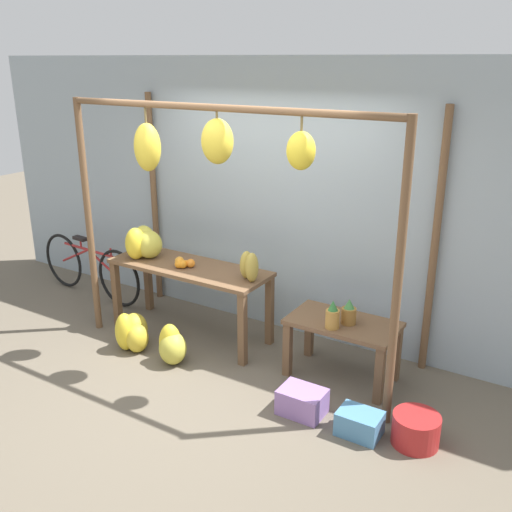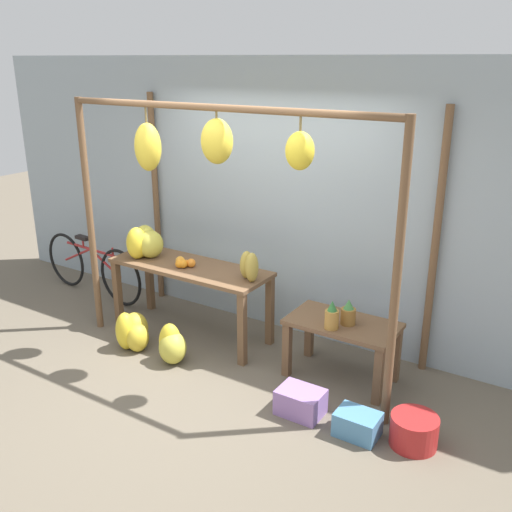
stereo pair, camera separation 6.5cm
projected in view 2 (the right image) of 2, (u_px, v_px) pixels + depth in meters
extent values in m
plane|color=#665B4C|center=(194.00, 387.00, 5.08)|extent=(20.00, 20.00, 0.00)
cube|color=#99A8B2|center=(281.00, 200.00, 5.82)|extent=(8.00, 0.08, 2.80)
cylinder|color=brown|center=(90.00, 219.00, 5.83)|extent=(0.07, 0.07, 2.42)
cylinder|color=brown|center=(396.00, 282.00, 4.19)|extent=(0.07, 0.07, 2.42)
cylinder|color=brown|center=(156.00, 200.00, 6.63)|extent=(0.07, 0.07, 2.42)
cylinder|color=brown|center=(435.00, 246.00, 4.99)|extent=(0.07, 0.07, 2.42)
cylinder|color=brown|center=(215.00, 108.00, 4.62)|extent=(3.24, 0.06, 0.06)
cylinder|color=brown|center=(146.00, 115.00, 5.04)|extent=(0.02, 0.02, 0.13)
ellipsoid|color=gold|center=(148.00, 147.00, 5.13)|extent=(0.25, 0.23, 0.43)
cylinder|color=brown|center=(216.00, 115.00, 4.64)|extent=(0.02, 0.02, 0.05)
ellipsoid|color=gold|center=(217.00, 141.00, 4.71)|extent=(0.28, 0.25, 0.38)
cylinder|color=brown|center=(301.00, 124.00, 4.25)|extent=(0.02, 0.02, 0.11)
ellipsoid|color=yellow|center=(300.00, 151.00, 4.32)|extent=(0.23, 0.21, 0.30)
cube|color=brown|center=(190.00, 267.00, 5.82)|extent=(1.72, 0.60, 0.04)
cube|color=brown|center=(118.00, 293.00, 6.15)|extent=(0.07, 0.07, 0.73)
cube|color=brown|center=(242.00, 330.00, 5.34)|extent=(0.07, 0.07, 0.73)
cube|color=brown|center=(150.00, 279.00, 6.55)|extent=(0.07, 0.07, 0.73)
cube|color=brown|center=(270.00, 311.00, 5.74)|extent=(0.07, 0.07, 0.73)
cube|color=brown|center=(343.00, 324.00, 5.05)|extent=(0.97, 0.54, 0.04)
cube|color=brown|center=(287.00, 349.00, 5.19)|extent=(0.07, 0.07, 0.52)
cube|color=brown|center=(378.00, 377.00, 4.75)|extent=(0.07, 0.07, 0.52)
cube|color=brown|center=(309.00, 331.00, 5.54)|extent=(0.07, 0.07, 0.52)
cube|color=brown|center=(396.00, 355.00, 5.10)|extent=(0.07, 0.07, 0.52)
ellipsoid|color=gold|center=(150.00, 244.00, 5.99)|extent=(0.35, 0.33, 0.30)
ellipsoid|color=gold|center=(145.00, 240.00, 6.05)|extent=(0.36, 0.35, 0.33)
ellipsoid|color=gold|center=(142.00, 243.00, 6.02)|extent=(0.28, 0.30, 0.31)
ellipsoid|color=yellow|center=(137.00, 243.00, 5.95)|extent=(0.23, 0.25, 0.34)
sphere|color=orange|center=(179.00, 264.00, 5.73)|extent=(0.08, 0.08, 0.08)
sphere|color=orange|center=(186.00, 263.00, 5.76)|extent=(0.07, 0.07, 0.07)
sphere|color=orange|center=(183.00, 264.00, 5.72)|extent=(0.09, 0.09, 0.09)
sphere|color=orange|center=(182.00, 262.00, 5.78)|extent=(0.08, 0.08, 0.08)
sphere|color=orange|center=(191.00, 263.00, 5.74)|extent=(0.09, 0.09, 0.09)
sphere|color=orange|center=(180.00, 261.00, 5.80)|extent=(0.09, 0.09, 0.09)
cylinder|color=#B27F38|center=(332.00, 319.00, 4.90)|extent=(0.12, 0.12, 0.17)
cone|color=#337538|center=(332.00, 306.00, 4.86)|extent=(0.09, 0.09, 0.09)
cylinder|color=olive|center=(348.00, 316.00, 4.98)|extent=(0.13, 0.13, 0.15)
cone|color=#428442|center=(349.00, 304.00, 4.94)|extent=(0.09, 0.09, 0.09)
ellipsoid|color=gold|center=(138.00, 338.00, 5.66)|extent=(0.21, 0.24, 0.29)
ellipsoid|color=gold|center=(135.00, 329.00, 5.78)|extent=(0.30, 0.32, 0.35)
ellipsoid|color=yellow|center=(126.00, 331.00, 5.68)|extent=(0.30, 0.30, 0.39)
ellipsoid|color=gold|center=(173.00, 348.00, 5.44)|extent=(0.39, 0.40, 0.32)
ellipsoid|color=yellow|center=(170.00, 342.00, 5.46)|extent=(0.28, 0.27, 0.39)
cube|color=#9970B7|center=(301.00, 402.00, 4.67)|extent=(0.37, 0.27, 0.22)
cylinder|color=#AD2323|center=(414.00, 431.00, 4.28)|extent=(0.36, 0.36, 0.24)
torus|color=black|center=(66.00, 260.00, 7.25)|extent=(0.69, 0.09, 0.69)
torus|color=black|center=(121.00, 278.00, 6.65)|extent=(0.69, 0.09, 0.69)
cylinder|color=maroon|center=(90.00, 249.00, 6.87)|extent=(0.89, 0.10, 0.03)
cylinder|color=maroon|center=(78.00, 255.00, 7.06)|extent=(0.53, 0.07, 0.27)
cylinder|color=maroon|center=(105.00, 263.00, 6.76)|extent=(0.53, 0.07, 0.27)
cylinder|color=maroon|center=(83.00, 243.00, 6.93)|extent=(0.02, 0.02, 0.10)
cube|color=black|center=(83.00, 238.00, 6.90)|extent=(0.21, 0.10, 0.04)
cylinder|color=maroon|center=(113.00, 252.00, 6.62)|extent=(0.02, 0.02, 0.10)
ellipsoid|color=#B2993D|center=(247.00, 265.00, 5.42)|extent=(0.15, 0.16, 0.28)
ellipsoid|color=#B2993D|center=(252.00, 267.00, 5.33)|extent=(0.14, 0.16, 0.29)
cube|color=#4C84B2|center=(357.00, 424.00, 4.40)|extent=(0.33, 0.25, 0.19)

